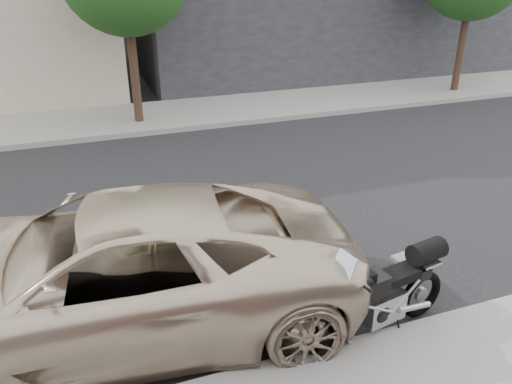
% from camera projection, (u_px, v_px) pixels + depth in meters
% --- Properties ---
extents(ground, '(120.00, 120.00, 0.00)m').
position_uv_depth(ground, '(286.00, 202.00, 9.79)').
color(ground, black).
rests_on(ground, ground).
extents(far_sidewalk, '(44.00, 3.00, 0.15)m').
position_uv_depth(far_sidewalk, '(203.00, 112.00, 15.30)').
color(far_sidewalk, gray).
rests_on(far_sidewalk, ground).
extents(motorcycle, '(2.16, 0.94, 1.38)m').
position_uv_depth(motorcycle, '(388.00, 291.00, 6.17)').
color(motorcycle, black).
rests_on(motorcycle, ground).
extents(minivan, '(6.37, 3.48, 1.69)m').
position_uv_depth(minivan, '(109.00, 270.00, 6.14)').
color(minivan, beige).
rests_on(minivan, ground).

